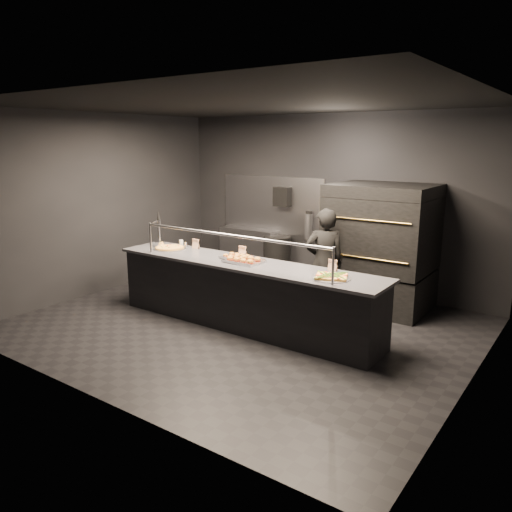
% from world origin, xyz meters
% --- Properties ---
extents(room, '(6.04, 6.00, 3.00)m').
position_xyz_m(room, '(-0.02, 0.05, 1.50)').
color(room, black).
rests_on(room, ground).
extents(service_counter, '(4.10, 0.78, 1.37)m').
position_xyz_m(service_counter, '(0.00, -0.00, 0.46)').
color(service_counter, black).
rests_on(service_counter, ground).
extents(pizza_oven, '(1.50, 1.23, 1.91)m').
position_xyz_m(pizza_oven, '(1.20, 1.90, 0.97)').
color(pizza_oven, black).
rests_on(pizza_oven, ground).
extents(prep_shelf, '(1.20, 0.35, 0.90)m').
position_xyz_m(prep_shelf, '(-1.60, 2.32, 0.45)').
color(prep_shelf, '#99999E').
rests_on(prep_shelf, ground).
extents(towel_dispenser, '(0.30, 0.20, 0.35)m').
position_xyz_m(towel_dispenser, '(-0.90, 2.39, 1.55)').
color(towel_dispenser, black).
rests_on(towel_dispenser, room).
extents(fire_extinguisher, '(0.14, 0.14, 0.51)m').
position_xyz_m(fire_extinguisher, '(-0.35, 2.40, 1.06)').
color(fire_extinguisher, '#B2B2B7').
rests_on(fire_extinguisher, room).
extents(beer_tap, '(0.15, 0.21, 0.57)m').
position_xyz_m(beer_tap, '(-1.71, 0.08, 1.08)').
color(beer_tap, silver).
rests_on(beer_tap, service_counter).
extents(round_pizza, '(0.51, 0.51, 0.03)m').
position_xyz_m(round_pizza, '(-1.45, 0.04, 0.94)').
color(round_pizza, silver).
rests_on(round_pizza, service_counter).
extents(slider_tray_a, '(0.42, 0.32, 0.06)m').
position_xyz_m(slider_tray_a, '(-0.21, 0.12, 0.94)').
color(slider_tray_a, silver).
rests_on(slider_tray_a, service_counter).
extents(slider_tray_b, '(0.52, 0.39, 0.08)m').
position_xyz_m(slider_tray_b, '(-0.00, -0.00, 0.95)').
color(slider_tray_b, silver).
rests_on(slider_tray_b, service_counter).
extents(square_pizza, '(0.47, 0.47, 0.05)m').
position_xyz_m(square_pizza, '(1.36, -0.05, 0.94)').
color(square_pizza, silver).
rests_on(square_pizza, service_counter).
extents(condiment_jar, '(0.15, 0.06, 0.10)m').
position_xyz_m(condiment_jar, '(-1.41, 0.28, 0.97)').
color(condiment_jar, silver).
rests_on(condiment_jar, service_counter).
extents(tent_cards, '(2.46, 0.04, 0.15)m').
position_xyz_m(tent_cards, '(-0.05, 0.28, 1.00)').
color(tent_cards, white).
rests_on(tent_cards, service_counter).
extents(trash_bin, '(0.50, 0.50, 0.84)m').
position_xyz_m(trash_bin, '(-0.90, 2.22, 0.42)').
color(trash_bin, black).
rests_on(trash_bin, ground).
extents(worker, '(0.69, 0.67, 1.60)m').
position_xyz_m(worker, '(0.66, 1.08, 0.80)').
color(worker, black).
rests_on(worker, ground).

